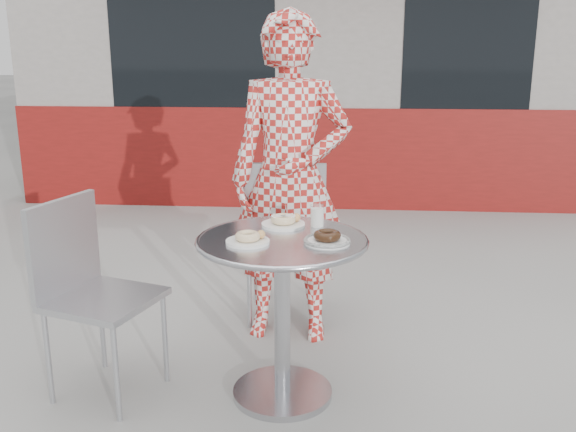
# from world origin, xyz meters

# --- Properties ---
(ground) EXTENTS (60.00, 60.00, 0.00)m
(ground) POSITION_xyz_m (0.00, 0.00, 0.00)
(ground) COLOR #A5A29D
(ground) RESTS_ON ground
(storefront) EXTENTS (6.02, 4.55, 3.00)m
(storefront) POSITION_xyz_m (-0.00, 5.56, 1.49)
(storefront) COLOR gray
(storefront) RESTS_ON ground
(bistro_table) EXTENTS (0.77, 0.77, 0.78)m
(bistro_table) POSITION_xyz_m (-0.03, 0.04, 0.59)
(bistro_table) COLOR silver
(bistro_table) RESTS_ON ground
(chair_far) EXTENTS (0.48, 0.48, 0.98)m
(chair_far) POSITION_xyz_m (-0.09, 0.96, 0.30)
(chair_far) COLOR #AEB0B6
(chair_far) RESTS_ON ground
(chair_left) EXTENTS (0.56, 0.56, 0.92)m
(chair_left) POSITION_xyz_m (-0.86, 0.02, 0.28)
(chair_left) COLOR #AEB0B6
(chair_left) RESTS_ON ground
(seated_person) EXTENTS (0.67, 0.46, 1.79)m
(seated_person) POSITION_xyz_m (-0.05, 0.74, 0.89)
(seated_person) COLOR #AC1F1A
(seated_person) RESTS_ON ground
(plate_far) EXTENTS (0.21, 0.21, 0.05)m
(plate_far) POSITION_xyz_m (-0.04, 0.24, 0.80)
(plate_far) COLOR white
(plate_far) RESTS_ON bistro_table
(plate_near) EXTENTS (0.19, 0.19, 0.05)m
(plate_near) POSITION_xyz_m (-0.17, -0.03, 0.79)
(plate_near) COLOR white
(plate_near) RESTS_ON bistro_table
(plate_checker) EXTENTS (0.21, 0.21, 0.05)m
(plate_checker) POSITION_xyz_m (0.17, -0.01, 0.79)
(plate_checker) COLOR white
(plate_checker) RESTS_ON bistro_table
(milk_cup) EXTENTS (0.07, 0.07, 0.10)m
(milk_cup) POSITION_xyz_m (0.12, 0.25, 0.82)
(milk_cup) COLOR white
(milk_cup) RESTS_ON bistro_table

